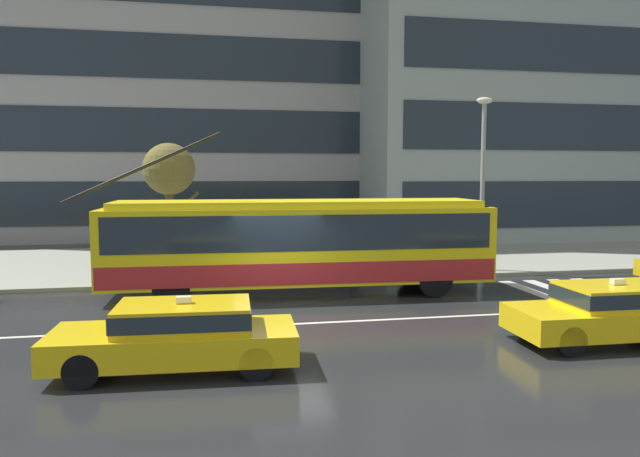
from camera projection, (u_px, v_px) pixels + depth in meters
ground_plane at (283, 313)px, 15.70m from camera, size 160.00×160.00×0.00m
sidewalk_slab at (255, 261)px, 24.52m from camera, size 80.00×10.00×0.14m
crosswalk_stripe_edge_near at (539, 294)px, 18.18m from camera, size 0.44×4.40×0.01m
crosswalk_stripe_inner_a at (566, 293)px, 18.34m from camera, size 0.44×4.40×0.01m
crosswalk_stripe_center at (592, 292)px, 18.51m from camera, size 0.44×4.40×0.01m
crosswalk_stripe_inner_b at (618, 291)px, 18.68m from camera, size 0.44×4.40×0.01m
lane_centre_line at (289, 324)px, 14.52m from camera, size 72.00×0.14×0.01m
trolleybus at (300, 243)px, 18.08m from camera, size 12.58×2.88×4.86m
taxi_oncoming_far at (612, 310)px, 12.95m from camera, size 4.27×1.84×1.39m
taxi_oncoming_near at (178, 333)px, 11.10m from camera, size 4.58×1.97×1.39m
pedestrian_at_shelter at (353, 226)px, 21.73m from camera, size 1.21×1.21×2.02m
pedestrian_approaching_curb at (427, 230)px, 21.13m from camera, size 1.28×1.28×1.96m
street_lamp at (483, 168)px, 21.55m from camera, size 0.60×0.32×6.25m
street_tree_bare at (169, 172)px, 21.71m from camera, size 2.03×1.89×4.63m
office_tower_corner_right at (565, 6)px, 35.90m from camera, size 26.27×12.81×27.49m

